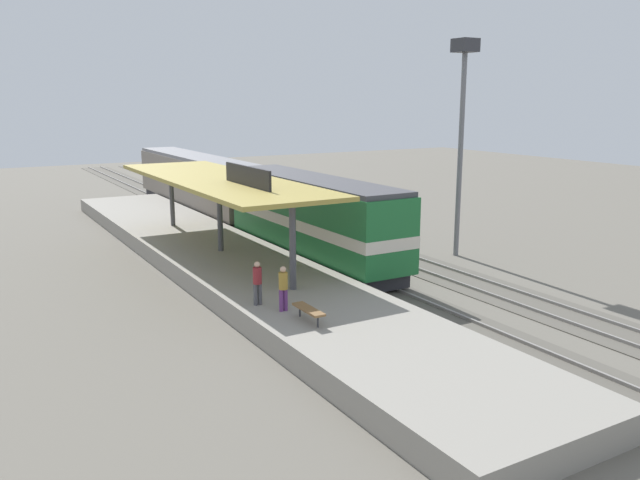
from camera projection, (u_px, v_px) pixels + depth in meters
ground_plane at (330, 253)px, 36.94m from camera, size 120.00×120.00×0.00m
track_near at (299, 256)px, 35.95m from camera, size 3.20×110.00×0.16m
track_far at (368, 247)px, 38.21m from camera, size 3.20×110.00×0.16m
platform at (221, 259)px, 33.60m from camera, size 6.00×44.00×0.90m
station_canopy at (219, 181)px, 32.65m from camera, size 5.20×18.00×4.70m
platform_bench at (309, 310)px, 22.74m from camera, size 0.44×1.70×0.50m
locomotive at (312, 218)px, 34.19m from camera, size 2.93×14.43×4.44m
passenger_carriage_single at (196, 183)px, 49.41m from camera, size 2.90×20.00×4.24m
light_mast at (463, 103)px, 34.54m from camera, size 1.10×1.10×11.70m
person_waiting at (257, 281)px, 24.51m from camera, size 0.34×0.34×1.71m
person_walking at (283, 286)px, 23.80m from camera, size 0.34×0.34×1.71m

